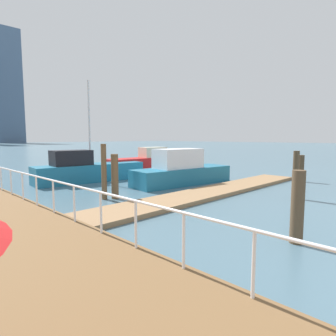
{
  "coord_description": "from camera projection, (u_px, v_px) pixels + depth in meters",
  "views": [
    {
      "loc": [
        -6.95,
        1.84,
        2.82
      ],
      "look_at": [
        1.27,
        9.98,
        1.57
      ],
      "focal_mm": 30.5,
      "sensor_mm": 36.0,
      "label": 1
    }
  ],
  "objects": [
    {
      "name": "dock_piling_0",
      "position": [
        115.0,
        176.0,
        13.1
      ],
      "size": [
        0.33,
        0.33,
        2.06
      ],
      "primitive_type": "cylinder",
      "color": "brown",
      "rests_on": "ground_plane"
    },
    {
      "name": "ground_plane",
      "position": [
        41.0,
        182.0,
        17.92
      ],
      "size": [
        300.0,
        300.0,
        0.0
      ],
      "primitive_type": "plane",
      "color": "#476675"
    },
    {
      "name": "skyline_tower_4",
      "position": [
        7.0,
        87.0,
        143.96
      ],
      "size": [
        13.03,
        9.51,
        56.63
      ],
      "primitive_type": "cube",
      "rotation": [
        0.0,
        0.0,
        -0.02
      ],
      "color": "slate",
      "rests_on": "ground_plane"
    },
    {
      "name": "moored_boat_2",
      "position": [
        146.0,
        164.0,
        22.34
      ],
      "size": [
        6.54,
        2.09,
        2.05
      ],
      "color": "red",
      "rests_on": "ground_plane"
    },
    {
      "name": "boardwalk_railing",
      "position": [
        74.0,
        194.0,
        8.13
      ],
      "size": [
        0.06,
        27.96,
        1.08
      ],
      "color": "white",
      "rests_on": "boardwalk"
    },
    {
      "name": "dock_piling_4",
      "position": [
        104.0,
        172.0,
        12.9
      ],
      "size": [
        0.24,
        0.24,
        2.53
      ],
      "primitive_type": "cylinder",
      "color": "brown",
      "rests_on": "ground_plane"
    },
    {
      "name": "moored_boat_4",
      "position": [
        181.0,
        171.0,
        17.16
      ],
      "size": [
        6.65,
        2.72,
        2.14
      ],
      "color": "#1E6B8C",
      "rests_on": "ground_plane"
    },
    {
      "name": "moored_boat_1",
      "position": [
        87.0,
        170.0,
        18.17
      ],
      "size": [
        7.1,
        2.46,
        6.36
      ],
      "color": "#1E6B8C",
      "rests_on": "ground_plane"
    },
    {
      "name": "floating_dock",
      "position": [
        209.0,
        193.0,
        14.15
      ],
      "size": [
        15.78,
        2.0,
        0.18
      ],
      "primitive_type": "cube",
      "color": "#93704C",
      "rests_on": "ground_plane"
    },
    {
      "name": "dock_piling_3",
      "position": [
        297.0,
        207.0,
        7.53
      ],
      "size": [
        0.34,
        0.34,
        1.96
      ],
      "primitive_type": "cylinder",
      "color": "brown",
      "rests_on": "ground_plane"
    },
    {
      "name": "dock_piling_1",
      "position": [
        296.0,
        175.0,
        13.05
      ],
      "size": [
        0.27,
        0.27,
        2.21
      ],
      "primitive_type": "cylinder",
      "color": "#473826",
      "rests_on": "ground_plane"
    },
    {
      "name": "dock_piling_2",
      "position": [
        301.0,
        168.0,
        18.12
      ],
      "size": [
        0.36,
        0.36,
        1.7
      ],
      "primitive_type": "cylinder",
      "color": "#473826",
      "rests_on": "ground_plane"
    }
  ]
}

